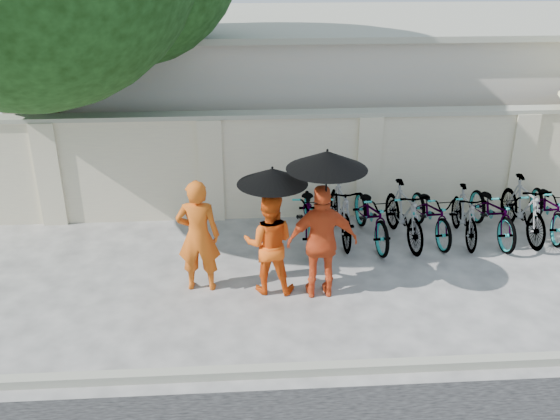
{
  "coord_description": "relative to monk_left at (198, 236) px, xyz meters",
  "views": [
    {
      "loc": [
        -0.44,
        -8.04,
        5.12
      ],
      "look_at": [
        0.16,
        0.95,
        1.1
      ],
      "focal_mm": 40.0,
      "sensor_mm": 36.0,
      "label": 1
    }
  ],
  "objects": [
    {
      "name": "bike_0",
      "position": [
        1.89,
        1.55,
        -0.39
      ],
      "size": [
        0.78,
        2.0,
        1.04
      ],
      "primitive_type": "imported",
      "rotation": [
        0.0,
        0.0,
        -0.05
      ],
      "color": "#9896A3",
      "rests_on": "ground"
    },
    {
      "name": "kerb",
      "position": [
        1.11,
        -2.2,
        -0.84
      ],
      "size": [
        40.0,
        0.16,
        0.12
      ],
      "primitive_type": "cube",
      "color": "#A0A08C",
      "rests_on": "ground"
    },
    {
      "name": "monk_right",
      "position": [
        1.86,
        -0.32,
        -0.0
      ],
      "size": [
        1.07,
        0.47,
        1.8
      ],
      "primitive_type": "imported",
      "rotation": [
        0.0,
        0.0,
        3.17
      ],
      "color": "#DA4A1D",
      "rests_on": "ground"
    },
    {
      "name": "parasol_right",
      "position": [
        1.88,
        -0.4,
        1.32
      ],
      "size": [
        1.16,
        1.16,
        1.33
      ],
      "color": "black",
      "rests_on": "ground"
    },
    {
      "name": "bike_3",
      "position": [
        3.55,
        1.39,
        -0.37
      ],
      "size": [
        0.73,
        1.84,
        1.07
      ],
      "primitive_type": "imported",
      "rotation": [
        0.0,
        0.0,
        0.13
      ],
      "color": "#9896A3",
      "rests_on": "ground"
    },
    {
      "name": "bike_7",
      "position": [
        5.77,
        1.47,
        -0.36
      ],
      "size": [
        0.56,
        1.82,
        1.08
      ],
      "primitive_type": "imported",
      "rotation": [
        0.0,
        0.0,
        0.03
      ],
      "color": "#9896A3",
      "rests_on": "ground"
    },
    {
      "name": "ground",
      "position": [
        1.11,
        -0.5,
        -0.9
      ],
      "size": [
        80.0,
        80.0,
        0.0
      ],
      "primitive_type": "plane",
      "color": "beige"
    },
    {
      "name": "monk_center",
      "position": [
        1.07,
        -0.14,
        -0.1
      ],
      "size": [
        0.86,
        0.71,
        1.61
      ],
      "primitive_type": "imported",
      "rotation": [
        0.0,
        0.0,
        3.01
      ],
      "color": "#F25912",
      "rests_on": "ground"
    },
    {
      "name": "monk_left",
      "position": [
        0.0,
        0.0,
        0.0
      ],
      "size": [
        0.69,
        0.48,
        1.81
      ],
      "primitive_type": "imported",
      "rotation": [
        0.0,
        0.0,
        3.07
      ],
      "color": "#D75913",
      "rests_on": "ground"
    },
    {
      "name": "bike_4",
      "position": [
        4.11,
        1.54,
        -0.43
      ],
      "size": [
        0.82,
        1.86,
        0.95
      ],
      "primitive_type": "imported",
      "rotation": [
        0.0,
        0.0,
        0.11
      ],
      "color": "#9896A3",
      "rests_on": "ground"
    },
    {
      "name": "bike_5",
      "position": [
        4.66,
        1.39,
        -0.42
      ],
      "size": [
        0.56,
        1.63,
        0.97
      ],
      "primitive_type": "imported",
      "rotation": [
        0.0,
        0.0,
        -0.06
      ],
      "color": "#9896A3",
      "rests_on": "ground"
    },
    {
      "name": "bike_2",
      "position": [
        3.0,
        1.48,
        -0.4
      ],
      "size": [
        0.87,
        1.98,
        1.01
      ],
      "primitive_type": "imported",
      "rotation": [
        0.0,
        0.0,
        0.11
      ],
      "color": "#9896A3",
      "rests_on": "ground"
    },
    {
      "name": "bike_8",
      "position": [
        6.33,
        1.61,
        -0.43
      ],
      "size": [
        0.86,
        1.89,
        0.96
      ],
      "primitive_type": "imported",
      "rotation": [
        0.0,
        0.0,
        -0.13
      ],
      "color": "#9896A3",
      "rests_on": "ground"
    },
    {
      "name": "bike_1",
      "position": [
        2.44,
        1.59,
        -0.35
      ],
      "size": [
        0.59,
        1.86,
        1.11
      ],
      "primitive_type": "imported",
      "rotation": [
        0.0,
        0.0,
        0.04
      ],
      "color": "#9896A3",
      "rests_on": "ground"
    },
    {
      "name": "building_behind",
      "position": [
        3.11,
        6.5,
        0.7
      ],
      "size": [
        14.0,
        6.0,
        3.2
      ],
      "primitive_type": "cube",
      "color": "beige",
      "rests_on": "ground"
    },
    {
      "name": "parasol_center",
      "position": [
        1.12,
        -0.22,
        1.02
      ],
      "size": [
        1.03,
        1.03,
        1.13
      ],
      "color": "black",
      "rests_on": "ground"
    },
    {
      "name": "bike_6",
      "position": [
        5.22,
        1.47,
        -0.41
      ],
      "size": [
        0.77,
        1.93,
        1.0
      ],
      "primitive_type": "imported",
      "rotation": [
        0.0,
        0.0,
        0.06
      ],
      "color": "#9896A3",
      "rests_on": "ground"
    },
    {
      "name": "compound_wall",
      "position": [
        2.11,
        2.7,
        0.1
      ],
      "size": [
        20.0,
        0.3,
        2.0
      ],
      "primitive_type": "cube",
      "color": "beige",
      "rests_on": "ground"
    }
  ]
}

